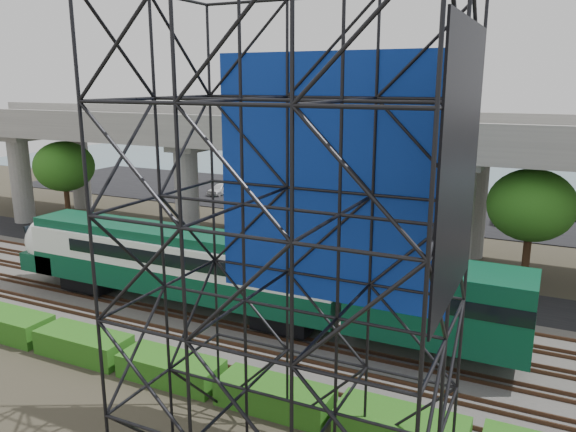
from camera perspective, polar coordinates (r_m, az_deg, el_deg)
The scene contains 13 objects.
ground at distance 29.27m, azimuth -8.16°, elevation -11.91°, with size 140.00×140.00×0.00m, color #474233.
ballast_bed at distance 30.75m, azimuth -6.08°, elevation -10.34°, with size 90.00×12.00×0.20m, color slate.
service_road at distance 37.74m, azimuth 0.72°, elevation -5.76°, with size 90.00×5.00×0.08m, color black.
parking_lot at distance 59.12m, azimuth 10.36°, elevation 1.12°, with size 90.00×18.00×0.08m, color black.
harbor_water at distance 80.23m, azimuth 14.58°, elevation 4.12°, with size 140.00×40.00×0.03m, color slate.
rail_tracks at distance 30.67m, azimuth -6.08°, elevation -10.03°, with size 90.00×9.52×0.16m.
commuter_train at distance 30.23m, azimuth -7.76°, elevation -5.16°, with size 29.30×3.06×4.30m.
overpass at distance 40.91m, azimuth 3.99°, elevation 7.47°, with size 80.00×12.00×12.40m.
scaffold_tower at distance 16.13m, azimuth 0.18°, elevation -4.61°, with size 9.36×6.36×15.00m.
hedge_strip at distance 25.39m, azimuth -11.80°, elevation -14.83°, with size 34.60×1.80×1.20m.
trees at distance 43.32m, azimuth -1.70°, elevation 4.31°, with size 40.94×16.94×7.69m.
suv at distance 39.95m, azimuth -3.78°, elevation -3.53°, with size 2.42×5.24×1.46m, color black.
parked_cars at distance 58.69m, azimuth 9.67°, elevation 1.73°, with size 38.18×9.80×1.31m.
Camera 1 is at (14.97, -21.82, 12.49)m, focal length 35.00 mm.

